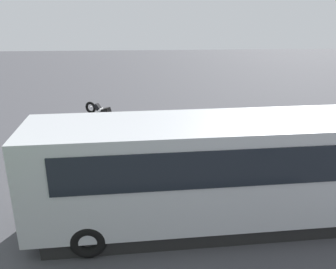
{
  "coord_description": "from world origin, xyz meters",
  "views": [
    {
      "loc": [
        1.73,
        14.17,
        6.21
      ],
      "look_at": [
        0.79,
        0.12,
        1.1
      ],
      "focal_mm": 37.95,
      "sensor_mm": 36.0,
      "label": 1
    }
  ],
  "objects_px": {
    "spectator_left": "(213,161)",
    "stunt_motorcycle": "(103,116)",
    "traffic_cone": "(155,127)",
    "parked_motorcycle_silver": "(290,175)",
    "spectator_far_left": "(239,158)",
    "spectator_centre": "(183,157)",
    "tour_bus": "(226,173)"
  },
  "relations": [
    {
      "from": "spectator_far_left",
      "to": "spectator_centre",
      "type": "distance_m",
      "value": 2.05
    },
    {
      "from": "traffic_cone",
      "to": "spectator_centre",
      "type": "bearing_deg",
      "value": 98.67
    },
    {
      "from": "spectator_centre",
      "to": "traffic_cone",
      "type": "height_order",
      "value": "spectator_centre"
    },
    {
      "from": "spectator_far_left",
      "to": "spectator_left",
      "type": "distance_m",
      "value": 1.02
    },
    {
      "from": "stunt_motorcycle",
      "to": "traffic_cone",
      "type": "xyz_separation_m",
      "value": [
        -2.59,
        -0.35,
        -0.73
      ]
    },
    {
      "from": "spectator_centre",
      "to": "parked_motorcycle_silver",
      "type": "relative_size",
      "value": 0.81
    },
    {
      "from": "traffic_cone",
      "to": "stunt_motorcycle",
      "type": "bearing_deg",
      "value": 7.66
    },
    {
      "from": "spectator_centre",
      "to": "traffic_cone",
      "type": "xyz_separation_m",
      "value": [
        0.85,
        -5.58,
        -0.68
      ]
    },
    {
      "from": "spectator_far_left",
      "to": "stunt_motorcycle",
      "type": "distance_m",
      "value": 7.74
    },
    {
      "from": "parked_motorcycle_silver",
      "to": "spectator_far_left",
      "type": "bearing_deg",
      "value": -15.2
    },
    {
      "from": "spectator_centre",
      "to": "stunt_motorcycle",
      "type": "relative_size",
      "value": 0.92
    },
    {
      "from": "spectator_centre",
      "to": "traffic_cone",
      "type": "relative_size",
      "value": 2.65
    },
    {
      "from": "spectator_centre",
      "to": "parked_motorcycle_silver",
      "type": "bearing_deg",
      "value": 169.47
    },
    {
      "from": "spectator_far_left",
      "to": "stunt_motorcycle",
      "type": "relative_size",
      "value": 0.91
    },
    {
      "from": "spectator_left",
      "to": "spectator_centre",
      "type": "distance_m",
      "value": 1.12
    },
    {
      "from": "spectator_centre",
      "to": "traffic_cone",
      "type": "distance_m",
      "value": 5.69
    },
    {
      "from": "tour_bus",
      "to": "spectator_far_left",
      "type": "bearing_deg",
      "value": -113.19
    },
    {
      "from": "tour_bus",
      "to": "spectator_centre",
      "type": "relative_size",
      "value": 6.78
    },
    {
      "from": "tour_bus",
      "to": "traffic_cone",
      "type": "bearing_deg",
      "value": -77.76
    },
    {
      "from": "spectator_far_left",
      "to": "spectator_left",
      "type": "relative_size",
      "value": 0.98
    },
    {
      "from": "traffic_cone",
      "to": "spectator_far_left",
      "type": "bearing_deg",
      "value": 116.46
    },
    {
      "from": "spectator_left",
      "to": "traffic_cone",
      "type": "relative_size",
      "value": 2.68
    },
    {
      "from": "spectator_far_left",
      "to": "spectator_centre",
      "type": "xyz_separation_m",
      "value": [
        2.04,
        -0.23,
        0.01
      ]
    },
    {
      "from": "spectator_left",
      "to": "stunt_motorcycle",
      "type": "xyz_separation_m",
      "value": [
        4.48,
        -5.66,
        0.04
      ]
    },
    {
      "from": "tour_bus",
      "to": "spectator_far_left",
      "type": "xyz_separation_m",
      "value": [
        -1.08,
        -2.53,
        -0.66
      ]
    },
    {
      "from": "spectator_left",
      "to": "parked_motorcycle_silver",
      "type": "height_order",
      "value": "spectator_left"
    },
    {
      "from": "spectator_left",
      "to": "traffic_cone",
      "type": "bearing_deg",
      "value": -72.56
    },
    {
      "from": "parked_motorcycle_silver",
      "to": "spectator_centre",
      "type": "bearing_deg",
      "value": -10.53
    },
    {
      "from": "spectator_left",
      "to": "stunt_motorcycle",
      "type": "bearing_deg",
      "value": -51.64
    },
    {
      "from": "stunt_motorcycle",
      "to": "traffic_cone",
      "type": "bearing_deg",
      "value": -172.34
    },
    {
      "from": "parked_motorcycle_silver",
      "to": "stunt_motorcycle",
      "type": "bearing_deg",
      "value": -39.34
    },
    {
      "from": "tour_bus",
      "to": "parked_motorcycle_silver",
      "type": "height_order",
      "value": "tour_bus"
    }
  ]
}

